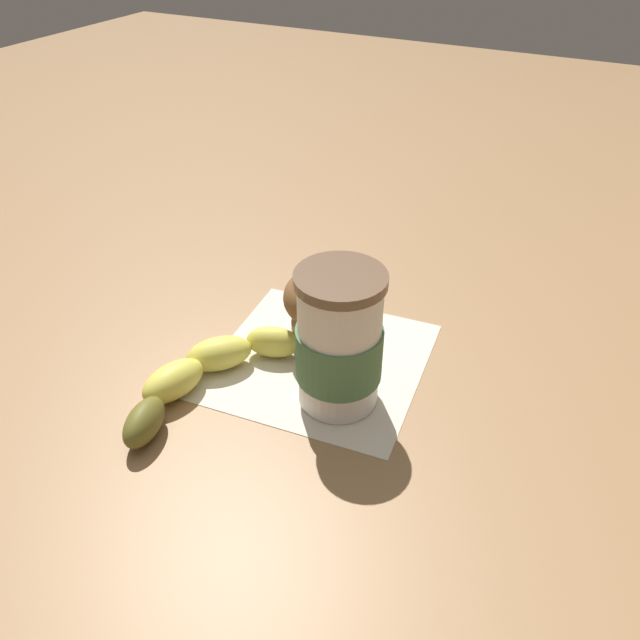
% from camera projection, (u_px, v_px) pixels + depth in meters
% --- Properties ---
extents(ground_plane, '(3.00, 3.00, 0.00)m').
position_uv_depth(ground_plane, '(320.00, 361.00, 0.68)').
color(ground_plane, '#936D47').
extents(paper_napkin, '(0.24, 0.24, 0.00)m').
position_uv_depth(paper_napkin, '(320.00, 360.00, 0.68)').
color(paper_napkin, beige).
rests_on(paper_napkin, ground_plane).
extents(coffee_cup, '(0.09, 0.09, 0.15)m').
position_uv_depth(coffee_cup, '(339.00, 343.00, 0.59)').
color(coffee_cup, silver).
rests_on(coffee_cup, paper_napkin).
extents(muffin, '(0.08, 0.08, 0.10)m').
position_uv_depth(muffin, '(319.00, 307.00, 0.67)').
color(muffin, beige).
rests_on(muffin, paper_napkin).
extents(banana, '(0.12, 0.21, 0.04)m').
position_uv_depth(banana, '(204.00, 372.00, 0.64)').
color(banana, '#D6CC4C').
rests_on(banana, paper_napkin).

